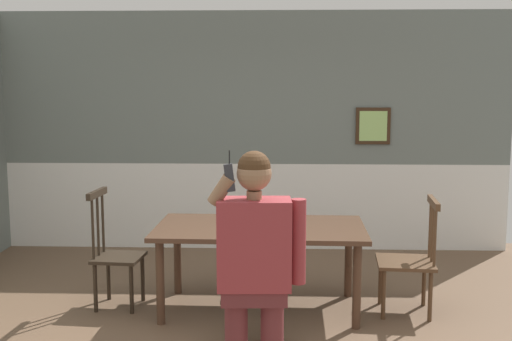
{
  "coord_description": "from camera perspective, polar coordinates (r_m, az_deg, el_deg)",
  "views": [
    {
      "loc": [
        0.32,
        -4.49,
        1.97
      ],
      "look_at": [
        0.17,
        -0.31,
        1.4
      ],
      "focal_mm": 44.66,
      "sensor_mm": 36.0,
      "label": 1
    }
  ],
  "objects": [
    {
      "name": "room_back_partition",
      "position": [
        7.55,
        -0.29,
        3.08
      ],
      "size": [
        6.02,
        0.17,
        2.8
      ],
      "color": "slate",
      "rests_on": "ground_plane"
    },
    {
      "name": "dining_table",
      "position": [
        5.54,
        0.38,
        -5.82
      ],
      "size": [
        1.82,
        1.03,
        0.75
      ],
      "rotation": [
        0.0,
        0.0,
        -0.02
      ],
      "color": "#4C3323",
      "rests_on": "ground_plane"
    },
    {
      "name": "chair_near_window",
      "position": [
        4.75,
        -0.17,
        -10.77
      ],
      "size": [
        0.47,
        0.47,
        0.93
      ],
      "rotation": [
        0.0,
        0.0,
        0.0
      ],
      "color": "#2D2319",
      "rests_on": "ground_plane"
    },
    {
      "name": "chair_by_doorway",
      "position": [
        5.8,
        -12.57,
        -7.25
      ],
      "size": [
        0.44,
        0.44,
        1.05
      ],
      "rotation": [
        0.0,
        0.0,
        4.63
      ],
      "color": "#2D2319",
      "rests_on": "ground_plane"
    },
    {
      "name": "chair_at_table_head",
      "position": [
        5.67,
        13.64,
        -7.69
      ],
      "size": [
        0.52,
        0.52,
        1.0
      ],
      "rotation": [
        0.0,
        0.0,
        1.48
      ],
      "color": "#513823",
      "rests_on": "ground_plane"
    },
    {
      "name": "person_figure",
      "position": [
        3.83,
        -0.06,
        -8.38
      ],
      "size": [
        0.59,
        0.26,
        1.59
      ],
      "rotation": [
        0.0,
        0.0,
        3.19
      ],
      "color": "brown",
      "rests_on": "ground_plane"
    }
  ]
}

